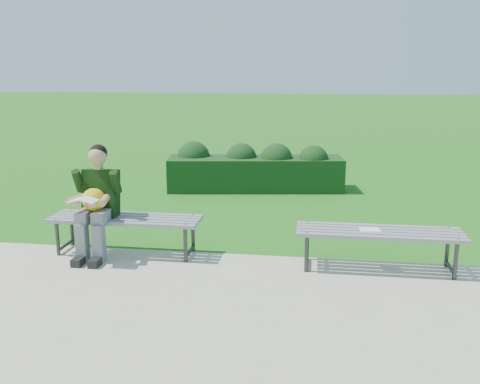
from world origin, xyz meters
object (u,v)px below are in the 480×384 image
(seated_boy, at_px, (97,198))
(paper_sheet, at_px, (370,230))
(bench_left, at_px, (125,222))
(bench_right, at_px, (379,235))
(hedge, at_px, (254,169))

(seated_boy, distance_m, paper_sheet, 3.15)
(seated_boy, xyz_separation_m, paper_sheet, (3.14, -0.01, -0.24))
(bench_left, distance_m, paper_sheet, 2.85)
(bench_left, bearing_deg, seated_boy, -161.84)
(bench_left, bearing_deg, bench_right, -2.08)
(bench_right, height_order, seated_boy, seated_boy)
(seated_boy, bearing_deg, bench_right, -0.15)
(bench_left, height_order, paper_sheet, bench_left)
(bench_right, bearing_deg, bench_left, 177.92)
(bench_right, xyz_separation_m, paper_sheet, (-0.10, -0.00, 0.06))
(bench_left, xyz_separation_m, seated_boy, (-0.30, -0.10, 0.30))
(hedge, bearing_deg, bench_right, -64.44)
(bench_left, height_order, seated_boy, seated_boy)
(hedge, relative_size, bench_right, 1.81)
(bench_left, bearing_deg, paper_sheet, -2.15)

